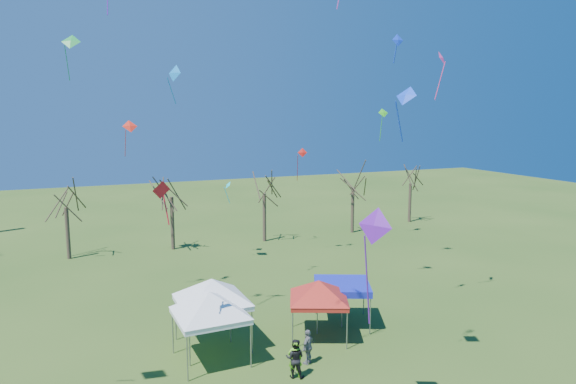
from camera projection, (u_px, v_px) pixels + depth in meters
name	position (u px, v px, depth m)	size (l,w,h in m)	color
ground	(321.00, 371.00, 23.60)	(140.00, 140.00, 0.00)	#2D4E19
tree_1	(65.00, 189.00, 41.10)	(3.42, 3.42, 7.54)	#3D2D21
tree_2	(171.00, 178.00, 43.98)	(3.71, 3.71, 8.18)	#3D2D21
tree_3	(264.00, 176.00, 46.92)	(3.59, 3.59, 7.91)	#3D2D21
tree_4	(353.00, 172.00, 50.44)	(3.58, 3.58, 7.89)	#3D2D21
tree_5	(411.00, 170.00, 55.57)	(3.39, 3.39, 7.46)	#3D2D21
tent_white_west	(210.00, 296.00, 24.13)	(4.50, 4.50, 3.97)	gray
tent_white_mid	(212.00, 283.00, 25.57)	(4.69, 4.69, 4.13)	gray
tent_red	(319.00, 284.00, 26.69)	(3.83, 3.83, 3.63)	gray
tent_blue	(342.00, 286.00, 28.62)	(4.00, 4.00, 2.38)	gray
person_dark	(295.00, 358.00, 22.91)	(0.86, 0.67, 1.77)	black
person_grey	(308.00, 347.00, 24.16)	(0.99, 0.41, 1.68)	slate
person_green	(295.00, 359.00, 22.89)	(0.63, 0.42, 1.74)	#66C31F
kite_13	(130.00, 126.00, 40.40)	(1.23, 0.90, 2.94)	red
kite_5	(374.00, 227.00, 18.23)	(1.09, 1.45, 4.47)	#6316A0
kite_25	(398.00, 41.00, 27.36)	(0.70, 0.33, 1.56)	blue
kite_19	(228.00, 186.00, 41.82)	(0.55, 0.75, 1.89)	#0DC4CE
kite_1	(161.00, 191.00, 20.78)	(0.88, 0.60, 1.86)	red
kite_22	(302.00, 154.00, 41.73)	(0.94, 0.81, 2.72)	red
kite_11	(174.00, 73.00, 35.87)	(1.01, 1.28, 2.74)	#147CD7
kite_12	(383.00, 113.00, 46.61)	(1.02, 0.69, 3.02)	green
kite_17	(442.00, 59.00, 29.23)	(1.02, 0.90, 2.77)	#FC388A
kite_27	(406.00, 96.00, 20.54)	(0.93, 1.11, 2.29)	blue
kite_2	(71.00, 42.00, 37.45)	(1.60, 1.31, 3.38)	#169335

